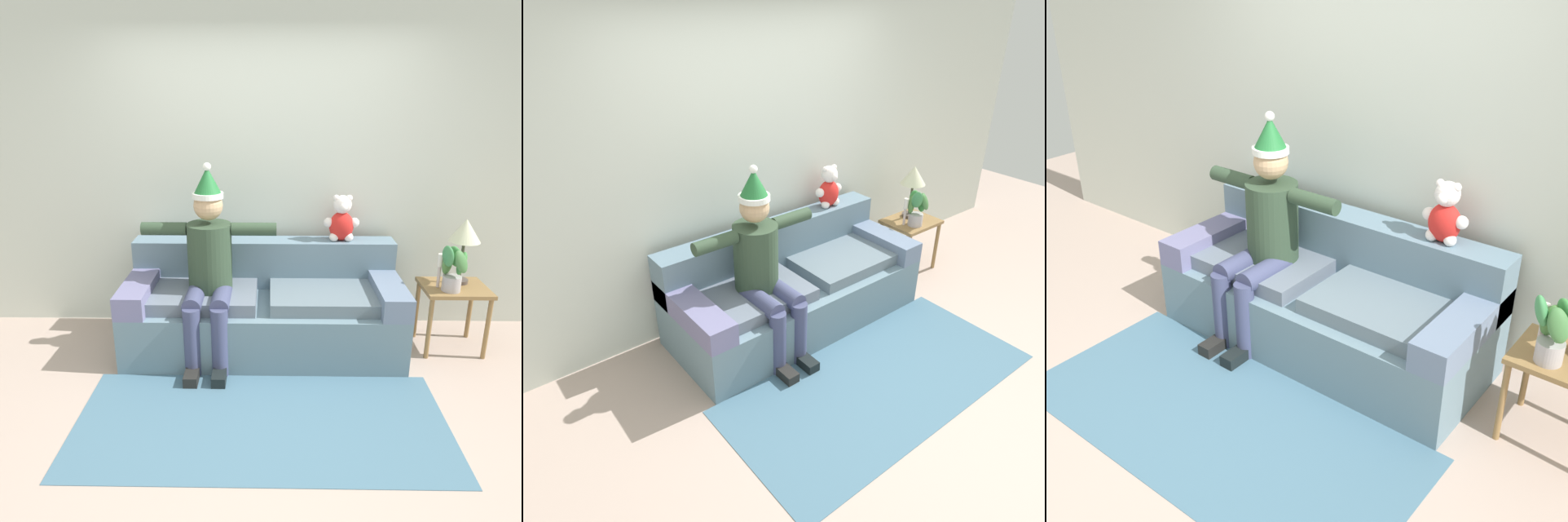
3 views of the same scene
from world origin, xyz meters
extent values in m
plane|color=#B79E91|center=(0.00, 0.00, 0.00)|extent=(10.00, 10.00, 0.00)
cube|color=silver|center=(0.00, 1.55, 1.35)|extent=(7.00, 0.10, 2.70)
cube|color=slate|center=(0.00, 0.98, 0.22)|extent=(2.15, 0.88, 0.43)
cube|color=slate|center=(0.00, 1.30, 0.63)|extent=(2.15, 0.24, 0.39)
cube|color=slate|center=(-0.97, 0.98, 0.52)|extent=(0.22, 0.88, 0.18)
cube|color=slate|center=(0.97, 0.98, 0.52)|extent=(0.22, 0.88, 0.18)
cube|color=slate|center=(-0.48, 0.93, 0.48)|extent=(0.86, 0.62, 0.10)
cube|color=slate|center=(0.48, 0.93, 0.48)|extent=(0.86, 0.62, 0.10)
cylinder|color=#304531|center=(-0.41, 0.96, 0.79)|extent=(0.34, 0.34, 0.52)
sphere|color=tan|center=(-0.41, 0.96, 1.19)|extent=(0.22, 0.22, 0.22)
cylinder|color=white|center=(-0.41, 0.96, 1.27)|extent=(0.23, 0.23, 0.04)
cone|color=#216B32|center=(-0.41, 0.96, 1.38)|extent=(0.21, 0.21, 0.20)
sphere|color=white|center=(-0.41, 0.96, 1.48)|extent=(0.06, 0.06, 0.06)
cylinder|color=#414669|center=(-0.51, 0.76, 0.53)|extent=(0.14, 0.40, 0.14)
cylinder|color=#414669|center=(-0.51, 0.56, 0.27)|extent=(0.13, 0.13, 0.53)
cube|color=black|center=(-0.51, 0.48, 0.04)|extent=(0.10, 0.24, 0.08)
cylinder|color=#414669|center=(-0.31, 0.76, 0.53)|extent=(0.14, 0.40, 0.14)
cylinder|color=#414669|center=(-0.31, 0.56, 0.27)|extent=(0.13, 0.13, 0.53)
cube|color=black|center=(-0.31, 0.48, 0.04)|extent=(0.10, 0.24, 0.08)
cylinder|color=#304531|center=(-0.75, 0.96, 1.01)|extent=(0.34, 0.10, 0.10)
cylinder|color=#304531|center=(-0.07, 0.96, 1.01)|extent=(0.34, 0.10, 0.10)
ellipsoid|color=red|center=(0.63, 1.30, 0.95)|extent=(0.20, 0.16, 0.24)
sphere|color=white|center=(0.63, 1.30, 1.13)|extent=(0.15, 0.15, 0.15)
sphere|color=white|center=(0.63, 1.24, 1.12)|extent=(0.07, 0.07, 0.07)
sphere|color=white|center=(0.58, 1.30, 1.18)|extent=(0.05, 0.05, 0.05)
sphere|color=white|center=(0.69, 1.30, 1.18)|extent=(0.05, 0.05, 0.05)
sphere|color=white|center=(0.53, 1.30, 0.98)|extent=(0.08, 0.08, 0.08)
sphere|color=white|center=(0.57, 1.27, 0.86)|extent=(0.08, 0.08, 0.08)
sphere|color=white|center=(0.74, 1.30, 0.98)|extent=(0.08, 0.08, 0.08)
sphere|color=white|center=(0.69, 1.27, 0.86)|extent=(0.08, 0.08, 0.08)
cube|color=olive|center=(1.51, 1.01, 0.52)|extent=(0.51, 0.42, 0.03)
cylinder|color=olive|center=(1.29, 0.83, 0.25)|extent=(0.04, 0.04, 0.51)
cylinder|color=olive|center=(1.29, 1.19, 0.25)|extent=(0.04, 0.04, 0.51)
cylinder|color=#B1AAAC|center=(1.45, 0.92, 0.60)|extent=(0.14, 0.14, 0.12)
ellipsoid|color=#388239|center=(1.50, 0.91, 0.76)|extent=(0.12, 0.15, 0.21)
ellipsoid|color=#39833D|center=(1.47, 0.98, 0.79)|extent=(0.17, 0.11, 0.21)
ellipsoid|color=#467838|center=(1.41, 0.96, 0.75)|extent=(0.14, 0.12, 0.19)
ellipsoid|color=#3C874B|center=(1.38, 0.88, 0.83)|extent=(0.13, 0.15, 0.20)
ellipsoid|color=#42793E|center=(1.48, 0.86, 0.79)|extent=(0.17, 0.13, 0.21)
cylinder|color=beige|center=(1.37, 0.99, 0.62)|extent=(0.02, 0.02, 0.17)
cylinder|color=silver|center=(1.37, 0.99, 0.76)|extent=(0.04, 0.04, 0.10)
cube|color=slate|center=(0.00, -0.01, 0.00)|extent=(2.37, 1.10, 0.01)
camera|label=1|loc=(0.04, -2.71, 2.04)|focal=34.81mm
camera|label=2|loc=(-2.28, -1.78, 2.59)|focal=34.30mm
camera|label=3|loc=(2.09, -1.87, 2.45)|focal=43.46mm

